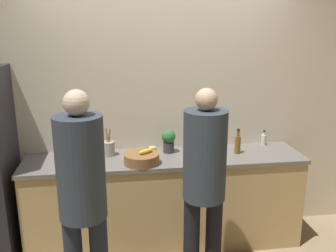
{
  "coord_description": "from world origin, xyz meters",
  "views": [
    {
      "loc": [
        -0.44,
        -2.93,
        2.11
      ],
      "look_at": [
        0.0,
        0.14,
        1.25
      ],
      "focal_mm": 40.0,
      "sensor_mm": 36.0,
      "label": 1
    }
  ],
  "objects_px": {
    "fruit_bowl": "(142,158)",
    "person_center": "(204,176)",
    "person_left": "(82,192)",
    "bottle_amber": "(238,144)",
    "bottle_clear": "(264,139)",
    "cup_yellow": "(153,151)",
    "potted_plant": "(169,140)",
    "utensil_crock": "(109,148)"
  },
  "relations": [
    {
      "from": "person_left",
      "to": "bottle_amber",
      "type": "xyz_separation_m",
      "value": [
        1.38,
        0.88,
        -0.01
      ]
    },
    {
      "from": "utensil_crock",
      "to": "bottle_amber",
      "type": "xyz_separation_m",
      "value": [
        1.22,
        -0.11,
        0.02
      ]
    },
    {
      "from": "fruit_bowl",
      "to": "bottle_clear",
      "type": "bearing_deg",
      "value": 15.43
    },
    {
      "from": "cup_yellow",
      "to": "potted_plant",
      "type": "xyz_separation_m",
      "value": [
        0.16,
        0.07,
        0.08
      ]
    },
    {
      "from": "cup_yellow",
      "to": "person_center",
      "type": "bearing_deg",
      "value": -65.59
    },
    {
      "from": "person_left",
      "to": "potted_plant",
      "type": "height_order",
      "value": "person_left"
    },
    {
      "from": "cup_yellow",
      "to": "potted_plant",
      "type": "distance_m",
      "value": 0.19
    },
    {
      "from": "utensil_crock",
      "to": "person_center",
      "type": "bearing_deg",
      "value": -46.63
    },
    {
      "from": "bottle_amber",
      "to": "cup_yellow",
      "type": "height_order",
      "value": "bottle_amber"
    },
    {
      "from": "person_left",
      "to": "potted_plant",
      "type": "distance_m",
      "value": 1.24
    },
    {
      "from": "bottle_clear",
      "to": "fruit_bowl",
      "type": "bearing_deg",
      "value": -164.57
    },
    {
      "from": "person_center",
      "to": "cup_yellow",
      "type": "height_order",
      "value": "person_center"
    },
    {
      "from": "bottle_clear",
      "to": "cup_yellow",
      "type": "height_order",
      "value": "bottle_clear"
    },
    {
      "from": "person_center",
      "to": "potted_plant",
      "type": "relative_size",
      "value": 7.44
    },
    {
      "from": "potted_plant",
      "to": "person_left",
      "type": "bearing_deg",
      "value": -126.48
    },
    {
      "from": "person_center",
      "to": "potted_plant",
      "type": "height_order",
      "value": "person_center"
    },
    {
      "from": "bottle_amber",
      "to": "person_left",
      "type": "bearing_deg",
      "value": -147.68
    },
    {
      "from": "cup_yellow",
      "to": "potted_plant",
      "type": "height_order",
      "value": "potted_plant"
    },
    {
      "from": "person_center",
      "to": "bottle_amber",
      "type": "distance_m",
      "value": 0.82
    },
    {
      "from": "person_center",
      "to": "fruit_bowl",
      "type": "xyz_separation_m",
      "value": [
        -0.44,
        0.53,
        -0.03
      ]
    },
    {
      "from": "person_center",
      "to": "bottle_clear",
      "type": "xyz_separation_m",
      "value": [
        0.83,
        0.88,
        -0.01
      ]
    },
    {
      "from": "person_left",
      "to": "cup_yellow",
      "type": "xyz_separation_m",
      "value": [
        0.57,
        0.93,
        -0.06
      ]
    },
    {
      "from": "person_left",
      "to": "bottle_clear",
      "type": "bearing_deg",
      "value": 32.11
    },
    {
      "from": "person_center",
      "to": "fruit_bowl",
      "type": "relative_size",
      "value": 5.28
    },
    {
      "from": "bottle_amber",
      "to": "potted_plant",
      "type": "distance_m",
      "value": 0.66
    },
    {
      "from": "potted_plant",
      "to": "cup_yellow",
      "type": "bearing_deg",
      "value": -157.3
    },
    {
      "from": "potted_plant",
      "to": "utensil_crock",
      "type": "bearing_deg",
      "value": -179.2
    },
    {
      "from": "person_left",
      "to": "bottle_amber",
      "type": "relative_size",
      "value": 7.05
    },
    {
      "from": "bottle_amber",
      "to": "utensil_crock",
      "type": "bearing_deg",
      "value": 174.77
    },
    {
      "from": "bottle_amber",
      "to": "person_center",
      "type": "bearing_deg",
      "value": -126.01
    },
    {
      "from": "bottle_clear",
      "to": "utensil_crock",
      "type": "bearing_deg",
      "value": -176.34
    },
    {
      "from": "person_center",
      "to": "bottle_amber",
      "type": "bearing_deg",
      "value": 53.99
    },
    {
      "from": "fruit_bowl",
      "to": "person_center",
      "type": "bearing_deg",
      "value": -49.98
    },
    {
      "from": "person_left",
      "to": "bottle_amber",
      "type": "distance_m",
      "value": 1.64
    },
    {
      "from": "bottle_clear",
      "to": "cup_yellow",
      "type": "bearing_deg",
      "value": -172.13
    },
    {
      "from": "fruit_bowl",
      "to": "potted_plant",
      "type": "height_order",
      "value": "potted_plant"
    },
    {
      "from": "utensil_crock",
      "to": "person_left",
      "type": "bearing_deg",
      "value": -99.46
    },
    {
      "from": "utensil_crock",
      "to": "potted_plant",
      "type": "height_order",
      "value": "utensil_crock"
    },
    {
      "from": "fruit_bowl",
      "to": "cup_yellow",
      "type": "xyz_separation_m",
      "value": [
        0.12,
        0.19,
        -0.01
      ]
    },
    {
      "from": "person_left",
      "to": "person_center",
      "type": "height_order",
      "value": "person_left"
    },
    {
      "from": "person_left",
      "to": "utensil_crock",
      "type": "xyz_separation_m",
      "value": [
        0.16,
        0.99,
        -0.03
      ]
    },
    {
      "from": "person_left",
      "to": "potted_plant",
      "type": "xyz_separation_m",
      "value": [
        0.74,
        0.99,
        0.02
      ]
    }
  ]
}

